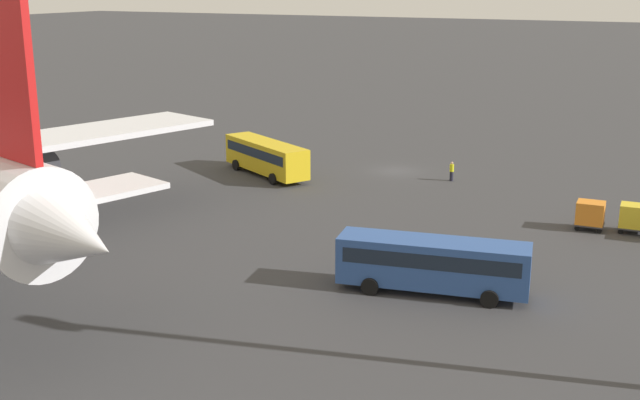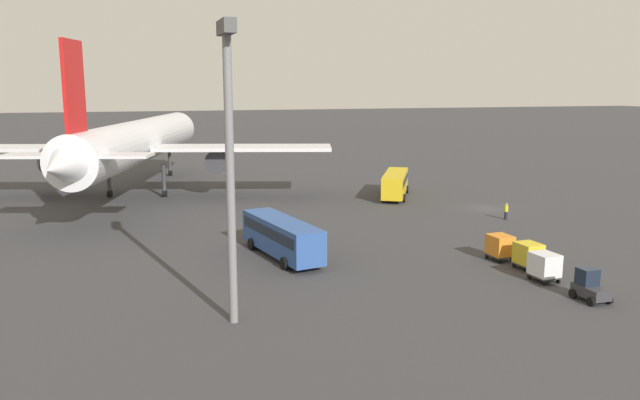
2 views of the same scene
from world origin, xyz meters
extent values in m
plane|color=#38383A|center=(0.00, 0.00, 0.00)|extent=(600.00, 600.00, 0.00)
cone|color=silver|center=(-2.08, 44.58, 6.91)|extent=(7.99, 6.57, 4.78)
cube|color=silver|center=(15.97, 24.98, 6.24)|extent=(12.19, 22.66, 0.44)
cube|color=red|center=(1.72, 43.44, 13.81)|extent=(4.64, 1.71, 8.50)
cube|color=silver|center=(1.27, 43.57, 7.44)|extent=(7.16, 14.18, 0.28)
cylinder|color=#38383D|center=(18.27, 27.71, 4.56)|extent=(6.29, 4.44, 2.92)
cube|color=gold|center=(10.06, 6.87, 1.79)|extent=(10.65, 7.43, 2.68)
cube|color=#192333|center=(10.06, 6.87, 2.26)|extent=(9.91, 7.04, 0.86)
cylinder|color=black|center=(13.63, 6.42, 0.50)|extent=(1.02, 0.75, 1.00)
cylinder|color=black|center=(12.34, 4.09, 0.50)|extent=(1.02, 0.75, 1.00)
cylinder|color=black|center=(7.79, 9.65, 0.50)|extent=(1.02, 0.75, 1.00)
cylinder|color=black|center=(6.50, 7.32, 0.50)|extent=(1.02, 0.75, 1.00)
cube|color=#2D5199|center=(-12.88, 27.45, 1.79)|extent=(11.10, 4.48, 2.69)
cube|color=#192333|center=(-12.88, 27.45, 2.27)|extent=(10.26, 4.36, 0.86)
cylinder|color=black|center=(-9.82, 29.38, 0.50)|extent=(1.04, 0.47, 1.00)
cylinder|color=black|center=(-9.34, 26.72, 0.50)|extent=(1.04, 0.47, 1.00)
cylinder|color=black|center=(-16.42, 28.17, 0.50)|extent=(1.04, 0.47, 1.00)
cylinder|color=black|center=(-15.93, 25.52, 0.50)|extent=(1.04, 0.47, 1.00)
cylinder|color=#1E1E2D|center=(-5.81, 1.35, 0.42)|extent=(0.32, 0.32, 0.85)
cylinder|color=yellow|center=(-5.81, 1.35, 1.18)|extent=(0.38, 0.38, 0.65)
sphere|color=tan|center=(-5.81, 1.35, 1.62)|extent=(0.24, 0.24, 0.24)
cube|color=#38383D|center=(-21.98, 10.34, 0.41)|extent=(2.08, 1.78, 0.10)
cube|color=gold|center=(-21.98, 10.34, 1.26)|extent=(1.98, 1.69, 1.60)
cylinder|color=black|center=(-21.25, 11.01, 0.18)|extent=(0.37, 0.14, 0.36)
cylinder|color=black|center=(-21.19, 9.73, 0.18)|extent=(0.37, 0.14, 0.36)
cube|color=#38383D|center=(-19.09, 10.93, 0.41)|extent=(2.08, 1.78, 0.10)
cube|color=orange|center=(-19.09, 10.93, 1.26)|extent=(1.98, 1.69, 1.60)
cylinder|color=black|center=(-18.37, 11.60, 0.18)|extent=(0.37, 0.14, 0.36)
cylinder|color=black|center=(-18.30, 10.33, 0.18)|extent=(0.37, 0.14, 0.36)
cylinder|color=black|center=(-19.88, 11.53, 0.18)|extent=(0.37, 0.14, 0.36)
cylinder|color=black|center=(-19.82, 10.25, 0.18)|extent=(0.37, 0.14, 0.36)
camera|label=1|loc=(-26.29, 68.77, 17.34)|focal=45.00mm
camera|label=2|loc=(-61.01, 39.52, 13.86)|focal=35.00mm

